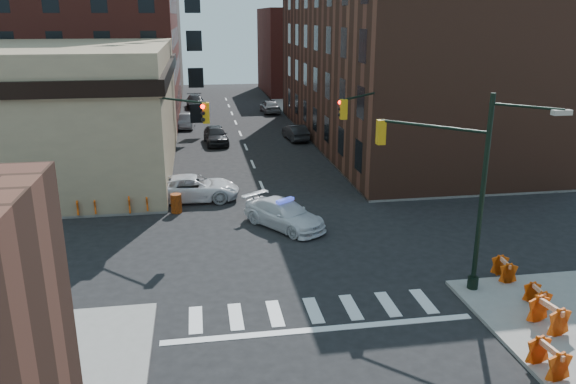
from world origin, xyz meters
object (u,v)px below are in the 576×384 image
object	(u,v)px
barricade_nw_a	(138,203)
parked_car_wfar	(187,121)
pedestrian_b	(77,197)
barrel_bank	(176,203)
barrel_road	(289,209)
parked_car_enear	(295,132)
police_car	(284,214)
pickup	(193,188)
pedestrian_a	(154,191)
barricade_se_a	(504,269)
parked_car_wnear	(216,135)

from	to	relation	value
barricade_nw_a	parked_car_wfar	bearing A→B (deg)	77.44
pedestrian_b	barrel_bank	distance (m)	5.52
parked_car_wfar	barrel_road	bearing A→B (deg)	-73.61
parked_car_enear	police_car	bearing A→B (deg)	72.17
pickup	barrel_bank	bearing A→B (deg)	158.05
pedestrian_a	barricade_se_a	distance (m)	19.48
parked_car_wnear	parked_car_wfar	size ratio (longest dim) A/B	1.13
police_car	parked_car_wfar	distance (m)	30.05
barrel_road	barricade_se_a	xyz separation A→B (m)	(7.70, -9.40, 0.04)
parked_car_wnear	barricade_se_a	size ratio (longest dim) A/B	4.20
police_car	barricade_nw_a	world-z (taller)	police_car
police_car	parked_car_wnear	bearing A→B (deg)	62.20
pickup	barrel_road	distance (m)	6.72
parked_car_wnear	parked_car_wfar	bearing A→B (deg)	103.33
police_car	barricade_se_a	bearing A→B (deg)	-79.40
parked_car_wnear	pedestrian_a	bearing A→B (deg)	-108.32
barricade_nw_a	parked_car_wnear	bearing A→B (deg)	67.00
parked_car_wnear	barricade_se_a	distance (m)	31.38
parked_car_wnear	parked_car_enear	world-z (taller)	parked_car_wnear
police_car	pickup	xyz separation A→B (m)	(-4.80, 5.52, 0.05)
pedestrian_b	barrel_road	size ratio (longest dim) A/B	1.83
parked_car_wfar	pedestrian_a	size ratio (longest dim) A/B	2.23
pedestrian_b	barrel_road	bearing A→B (deg)	-23.27
parked_car_wnear	parked_car_wfar	xyz separation A→B (m)	(-2.62, 8.15, -0.12)
barrel_road	barricade_se_a	bearing A→B (deg)	-50.67
police_car	barrel_bank	distance (m)	6.67
barrel_road	parked_car_wfar	bearing A→B (deg)	101.88
parked_car_wnear	barricade_se_a	bearing A→B (deg)	-73.96
police_car	pickup	distance (m)	7.32
police_car	barrel_road	distance (m)	1.52
parked_car_wnear	pedestrian_a	distance (m)	17.80
pickup	barricade_nw_a	world-z (taller)	pickup
barrel_road	pedestrian_a	bearing A→B (deg)	160.31
police_car	pedestrian_a	bearing A→B (deg)	114.45
parked_car_enear	pedestrian_a	size ratio (longest dim) A/B	2.29
pedestrian_a	barrel_road	bearing A→B (deg)	-15.43
parked_car_enear	parked_car_wnear	bearing A→B (deg)	-1.93
police_car	parked_car_wnear	xyz separation A→B (m)	(-2.79, 21.41, 0.08)
pickup	pedestrian_b	world-z (taller)	pedestrian_b
parked_car_enear	pickup	bearing A→B (deg)	54.25
pedestrian_b	barrel_bank	size ratio (longest dim) A/B	1.75
pickup	barricade_se_a	size ratio (longest dim) A/B	4.94
barrel_bank	barrel_road	bearing A→B (deg)	-16.81
pedestrian_a	pedestrian_b	bearing A→B (deg)	-170.27
parked_car_wfar	police_car	bearing A→B (deg)	-75.13
pedestrian_a	barrel_road	xyz separation A→B (m)	(7.56, -2.71, -0.56)
pedestrian_a	parked_car_enear	bearing A→B (deg)	61.37
parked_car_wfar	parked_car_enear	bearing A→B (deg)	-33.01
parked_car_wfar	barricade_se_a	xyz separation A→B (m)	(13.62, -37.54, -0.12)
pickup	pedestrian_b	bearing A→B (deg)	107.71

